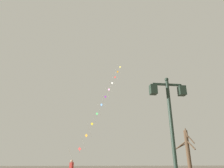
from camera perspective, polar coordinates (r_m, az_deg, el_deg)
name	(u,v)px	position (r m, az deg, el deg)	size (l,w,h in m)	color
twin_lantern_lamp_post	(170,112)	(8.42, 16.06, -7.62)	(1.51, 0.28, 4.83)	#1E2D23
kite_train	(103,102)	(29.34, -2.55, -4.96)	(7.72, 13.04, 18.67)	brown
bare_tree	(188,155)	(16.99, 20.73, -18.13)	(1.32, 1.60, 3.97)	#4C3826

